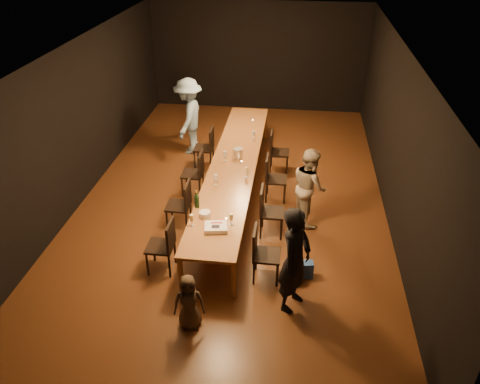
# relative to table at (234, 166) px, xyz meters

# --- Properties ---
(ground) EXTENTS (10.00, 10.00, 0.00)m
(ground) POSITION_rel_table_xyz_m (0.00, 0.00, -0.70)
(ground) COLOR #442411
(ground) RESTS_ON ground
(room_shell) EXTENTS (6.04, 10.04, 3.02)m
(room_shell) POSITION_rel_table_xyz_m (0.00, 0.00, 1.38)
(room_shell) COLOR black
(room_shell) RESTS_ON ground
(table) EXTENTS (0.90, 6.00, 0.75)m
(table) POSITION_rel_table_xyz_m (0.00, 0.00, 0.00)
(table) COLOR brown
(table) RESTS_ON ground
(chair_right_0) EXTENTS (0.42, 0.42, 0.93)m
(chair_right_0) POSITION_rel_table_xyz_m (0.85, -2.40, -0.24)
(chair_right_0) COLOR black
(chair_right_0) RESTS_ON ground
(chair_right_1) EXTENTS (0.42, 0.42, 0.93)m
(chair_right_1) POSITION_rel_table_xyz_m (0.85, -1.20, -0.24)
(chair_right_1) COLOR black
(chair_right_1) RESTS_ON ground
(chair_right_2) EXTENTS (0.42, 0.42, 0.93)m
(chair_right_2) POSITION_rel_table_xyz_m (0.85, 0.00, -0.24)
(chair_right_2) COLOR black
(chair_right_2) RESTS_ON ground
(chair_right_3) EXTENTS (0.42, 0.42, 0.93)m
(chair_right_3) POSITION_rel_table_xyz_m (0.85, 1.20, -0.24)
(chair_right_3) COLOR black
(chair_right_3) RESTS_ON ground
(chair_left_0) EXTENTS (0.42, 0.42, 0.93)m
(chair_left_0) POSITION_rel_table_xyz_m (-0.85, -2.40, -0.24)
(chair_left_0) COLOR black
(chair_left_0) RESTS_ON ground
(chair_left_1) EXTENTS (0.42, 0.42, 0.93)m
(chair_left_1) POSITION_rel_table_xyz_m (-0.85, -1.20, -0.24)
(chair_left_1) COLOR black
(chair_left_1) RESTS_ON ground
(chair_left_2) EXTENTS (0.42, 0.42, 0.93)m
(chair_left_2) POSITION_rel_table_xyz_m (-0.85, 0.00, -0.24)
(chair_left_2) COLOR black
(chair_left_2) RESTS_ON ground
(chair_left_3) EXTENTS (0.42, 0.42, 0.93)m
(chair_left_3) POSITION_rel_table_xyz_m (-0.85, 1.20, -0.24)
(chair_left_3) COLOR black
(chair_left_3) RESTS_ON ground
(woman_birthday) EXTENTS (0.62, 0.72, 1.67)m
(woman_birthday) POSITION_rel_table_xyz_m (1.28, -2.94, 0.14)
(woman_birthday) COLOR black
(woman_birthday) RESTS_ON ground
(woman_tan) EXTENTS (0.80, 0.88, 1.48)m
(woman_tan) POSITION_rel_table_xyz_m (1.48, -0.69, 0.04)
(woman_tan) COLOR #C3AF92
(woman_tan) RESTS_ON ground
(man_blue) EXTENTS (0.72, 1.19, 1.80)m
(man_blue) POSITION_rel_table_xyz_m (-1.32, 1.91, 0.20)
(man_blue) COLOR #83A7CB
(man_blue) RESTS_ON ground
(child) EXTENTS (0.48, 0.36, 0.88)m
(child) POSITION_rel_table_xyz_m (-0.13, -3.54, -0.26)
(child) COLOR #453526
(child) RESTS_ON ground
(gift_bag_red) EXTENTS (0.22, 0.17, 0.24)m
(gift_bag_red) POSITION_rel_table_xyz_m (1.31, -2.47, -0.58)
(gift_bag_red) COLOR #B91B38
(gift_bag_red) RESTS_ON ground
(gift_bag_blue) EXTENTS (0.25, 0.19, 0.28)m
(gift_bag_blue) POSITION_rel_table_xyz_m (1.47, -2.29, -0.56)
(gift_bag_blue) COLOR #2750AB
(gift_bag_blue) RESTS_ON ground
(birthday_cake) EXTENTS (0.40, 0.34, 0.08)m
(birthday_cake) POSITION_rel_table_xyz_m (0.03, -2.24, 0.09)
(birthday_cake) COLOR white
(birthday_cake) RESTS_ON table
(plate_stack) EXTENTS (0.21, 0.21, 0.10)m
(plate_stack) POSITION_rel_table_xyz_m (-0.20, -1.92, 0.10)
(plate_stack) COLOR white
(plate_stack) RESTS_ON table
(champagne_bottle) EXTENTS (0.08, 0.08, 0.33)m
(champagne_bottle) POSITION_rel_table_xyz_m (-0.39, -1.65, 0.21)
(champagne_bottle) COLOR black
(champagne_bottle) RESTS_ON table
(ice_bucket) EXTENTS (0.24, 0.24, 0.21)m
(ice_bucket) POSITION_rel_table_xyz_m (0.05, 0.25, 0.15)
(ice_bucket) COLOR silver
(ice_bucket) RESTS_ON table
(wineglass_0) EXTENTS (0.06, 0.06, 0.21)m
(wineglass_0) POSITION_rel_table_xyz_m (-0.36, -2.18, 0.15)
(wineglass_0) COLOR beige
(wineglass_0) RESTS_ON table
(wineglass_1) EXTENTS (0.06, 0.06, 0.21)m
(wineglass_1) POSITION_rel_table_xyz_m (0.25, -2.08, 0.15)
(wineglass_1) COLOR beige
(wineglass_1) RESTS_ON table
(wineglass_2) EXTENTS (0.06, 0.06, 0.21)m
(wineglass_2) POSITION_rel_table_xyz_m (-0.21, -0.86, 0.15)
(wineglass_2) COLOR silver
(wineglass_2) RESTS_ON table
(wineglass_3) EXTENTS (0.06, 0.06, 0.21)m
(wineglass_3) POSITION_rel_table_xyz_m (0.31, -0.51, 0.15)
(wineglass_3) COLOR beige
(wineglass_3) RESTS_ON table
(wineglass_4) EXTENTS (0.06, 0.06, 0.21)m
(wineglass_4) POSITION_rel_table_xyz_m (-0.19, 0.10, 0.15)
(wineglass_4) COLOR silver
(wineglass_4) RESTS_ON table
(wineglass_5) EXTENTS (0.06, 0.06, 0.21)m
(wineglass_5) POSITION_rel_table_xyz_m (0.27, 1.14, 0.15)
(wineglass_5) COLOR silver
(wineglass_5) RESTS_ON table
(tealight_near) EXTENTS (0.05, 0.05, 0.03)m
(tealight_near) POSITION_rel_table_xyz_m (0.15, -1.96, 0.06)
(tealight_near) COLOR #B2B7B2
(tealight_near) RESTS_ON table
(tealight_mid) EXTENTS (0.05, 0.05, 0.03)m
(tealight_mid) POSITION_rel_table_xyz_m (0.15, 0.05, 0.06)
(tealight_mid) COLOR #B2B7B2
(tealight_mid) RESTS_ON table
(tealight_far) EXTENTS (0.05, 0.05, 0.03)m
(tealight_far) POSITION_rel_table_xyz_m (0.15, 2.17, 0.06)
(tealight_far) COLOR #B2B7B2
(tealight_far) RESTS_ON table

